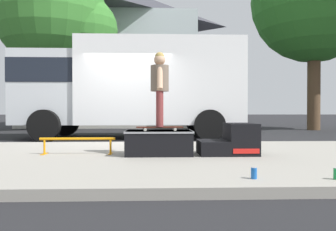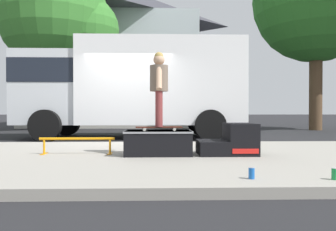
{
  "view_description": "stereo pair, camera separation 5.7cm",
  "coord_description": "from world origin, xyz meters",
  "px_view_note": "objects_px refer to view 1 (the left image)",
  "views": [
    {
      "loc": [
        0.75,
        -8.81,
        0.87
      ],
      "look_at": [
        1.03,
        -1.49,
        0.76
      ],
      "focal_mm": 36.9,
      "sensor_mm": 36.0,
      "label": 1
    },
    {
      "loc": [
        0.81,
        -8.81,
        0.87
      ],
      "look_at": [
        1.03,
        -1.49,
        0.76
      ],
      "focal_mm": 36.9,
      "sensor_mm": 36.0,
      "label": 2
    }
  ],
  "objects_px": {
    "street_tree_neighbour": "(59,20)",
    "skater_kid": "(160,83)",
    "skate_box": "(159,142)",
    "grind_rail": "(78,142)",
    "kicker_ramp": "(232,141)",
    "box_truck": "(130,84)",
    "soda_can_b": "(254,173)",
    "skateboard": "(160,127)",
    "street_tree_main": "(321,4)"
  },
  "relations": [
    {
      "from": "skater_kid",
      "to": "kicker_ramp",
      "type": "bearing_deg",
      "value": 2.14
    },
    {
      "from": "skater_kid",
      "to": "soda_can_b",
      "type": "height_order",
      "value": "skater_kid"
    },
    {
      "from": "grind_rail",
      "to": "box_truck",
      "type": "bearing_deg",
      "value": 83.92
    },
    {
      "from": "skater_kid",
      "to": "street_tree_neighbour",
      "type": "xyz_separation_m",
      "value": [
        -4.26,
        9.44,
        3.48
      ]
    },
    {
      "from": "skateboard",
      "to": "skater_kid",
      "type": "distance_m",
      "value": 0.75
    },
    {
      "from": "street_tree_main",
      "to": "street_tree_neighbour",
      "type": "relative_size",
      "value": 1.18
    },
    {
      "from": "grind_rail",
      "to": "skateboard",
      "type": "distance_m",
      "value": 1.45
    },
    {
      "from": "skater_kid",
      "to": "grind_rail",
      "type": "bearing_deg",
      "value": 172.61
    },
    {
      "from": "soda_can_b",
      "to": "box_truck",
      "type": "bearing_deg",
      "value": 104.48
    },
    {
      "from": "grind_rail",
      "to": "street_tree_main",
      "type": "distance_m",
      "value": 13.85
    },
    {
      "from": "street_tree_neighbour",
      "to": "street_tree_main",
      "type": "bearing_deg",
      "value": -0.02
    },
    {
      "from": "grind_rail",
      "to": "box_truck",
      "type": "height_order",
      "value": "box_truck"
    },
    {
      "from": "soda_can_b",
      "to": "skate_box",
      "type": "bearing_deg",
      "value": 115.64
    },
    {
      "from": "skate_box",
      "to": "grind_rail",
      "type": "relative_size",
      "value": 0.88
    },
    {
      "from": "kicker_ramp",
      "to": "skater_kid",
      "type": "xyz_separation_m",
      "value": [
        -1.24,
        -0.05,
        1.0
      ]
    },
    {
      "from": "skateboard",
      "to": "box_truck",
      "type": "xyz_separation_m",
      "value": [
        -0.88,
        5.21,
        1.12
      ]
    },
    {
      "from": "kicker_ramp",
      "to": "street_tree_neighbour",
      "type": "relative_size",
      "value": 0.13
    },
    {
      "from": "skateboard",
      "to": "skater_kid",
      "type": "height_order",
      "value": "skater_kid"
    },
    {
      "from": "grind_rail",
      "to": "soda_can_b",
      "type": "bearing_deg",
      "value": -43.03
    },
    {
      "from": "grind_rail",
      "to": "box_truck",
      "type": "xyz_separation_m",
      "value": [
        0.53,
        5.02,
        1.37
      ]
    },
    {
      "from": "street_tree_main",
      "to": "street_tree_neighbour",
      "type": "bearing_deg",
      "value": 179.98
    },
    {
      "from": "skater_kid",
      "to": "street_tree_main",
      "type": "xyz_separation_m",
      "value": [
        7.39,
        9.44,
        4.33
      ]
    },
    {
      "from": "grind_rail",
      "to": "skate_box",
      "type": "bearing_deg",
      "value": -5.57
    },
    {
      "from": "skate_box",
      "to": "box_truck",
      "type": "height_order",
      "value": "box_truck"
    },
    {
      "from": "street_tree_main",
      "to": "box_truck",
      "type": "bearing_deg",
      "value": -152.9
    },
    {
      "from": "soda_can_b",
      "to": "box_truck",
      "type": "xyz_separation_m",
      "value": [
        -1.88,
        7.28,
        1.52
      ]
    },
    {
      "from": "kicker_ramp",
      "to": "street_tree_neighbour",
      "type": "bearing_deg",
      "value": 120.33
    },
    {
      "from": "soda_can_b",
      "to": "street_tree_main",
      "type": "height_order",
      "value": "street_tree_main"
    },
    {
      "from": "skater_kid",
      "to": "box_truck",
      "type": "xyz_separation_m",
      "value": [
        -0.88,
        5.21,
        0.37
      ]
    },
    {
      "from": "skateboard",
      "to": "street_tree_neighbour",
      "type": "xyz_separation_m",
      "value": [
        -4.26,
        9.44,
        4.23
      ]
    },
    {
      "from": "kicker_ramp",
      "to": "skater_kid",
      "type": "height_order",
      "value": "skater_kid"
    },
    {
      "from": "skateboard",
      "to": "street_tree_neighbour",
      "type": "distance_m",
      "value": 11.19
    },
    {
      "from": "kicker_ramp",
      "to": "soda_can_b",
      "type": "bearing_deg",
      "value": -96.41
    },
    {
      "from": "street_tree_neighbour",
      "to": "skater_kid",
      "type": "bearing_deg",
      "value": -65.74
    },
    {
      "from": "kicker_ramp",
      "to": "soda_can_b",
      "type": "relative_size",
      "value": 7.72
    },
    {
      "from": "skateboard",
      "to": "box_truck",
      "type": "relative_size",
      "value": 0.12
    },
    {
      "from": "street_tree_main",
      "to": "street_tree_neighbour",
      "type": "distance_m",
      "value": 11.68
    },
    {
      "from": "kicker_ramp",
      "to": "grind_rail",
      "type": "bearing_deg",
      "value": 177.05
    },
    {
      "from": "skate_box",
      "to": "street_tree_neighbour",
      "type": "distance_m",
      "value": 11.24
    },
    {
      "from": "skateboard",
      "to": "skate_box",
      "type": "bearing_deg",
      "value": 106.1
    },
    {
      "from": "kicker_ramp",
      "to": "street_tree_main",
      "type": "bearing_deg",
      "value": 56.77
    },
    {
      "from": "grind_rail",
      "to": "skater_kid",
      "type": "distance_m",
      "value": 1.74
    },
    {
      "from": "skateboard",
      "to": "street_tree_main",
      "type": "relative_size",
      "value": 0.09
    },
    {
      "from": "skate_box",
      "to": "box_truck",
      "type": "distance_m",
      "value": 5.41
    },
    {
      "from": "skate_box",
      "to": "skateboard",
      "type": "relative_size",
      "value": 1.42
    },
    {
      "from": "street_tree_main",
      "to": "skate_box",
      "type": "bearing_deg",
      "value": -128.26
    },
    {
      "from": "kicker_ramp",
      "to": "box_truck",
      "type": "relative_size",
      "value": 0.14
    },
    {
      "from": "soda_can_b",
      "to": "box_truck",
      "type": "relative_size",
      "value": 0.02
    },
    {
      "from": "box_truck",
      "to": "soda_can_b",
      "type": "bearing_deg",
      "value": -75.52
    },
    {
      "from": "box_truck",
      "to": "skate_box",
      "type": "bearing_deg",
      "value": -80.51
    }
  ]
}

